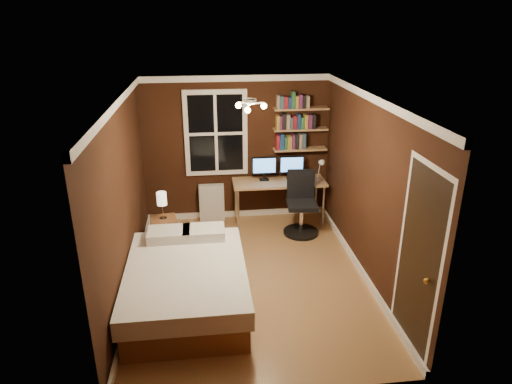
{
  "coord_description": "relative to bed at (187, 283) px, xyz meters",
  "views": [
    {
      "loc": [
        -0.56,
        -5.45,
        3.45
      ],
      "look_at": [
        0.14,
        0.45,
        1.1
      ],
      "focal_mm": 32.0,
      "sensor_mm": 36.0,
      "label": 1
    }
  ],
  "objects": [
    {
      "name": "books_row_upper",
      "position": [
        1.93,
        2.49,
        1.79
      ],
      "size": [
        0.54,
        0.16,
        0.23
      ],
      "primitive_type": null,
      "color": "#296138",
      "rests_on": "bookshelf_upper"
    },
    {
      "name": "floor",
      "position": [
        0.85,
        0.51,
        -0.29
      ],
      "size": [
        4.2,
        4.2,
        0.0
      ],
      "primitive_type": "plane",
      "color": "olive",
      "rests_on": "ground"
    },
    {
      "name": "ceiling_fixture",
      "position": [
        0.85,
        0.41,
        2.11
      ],
      "size": [
        0.44,
        0.44,
        0.18
      ],
      "primitive_type": null,
      "color": "beige",
      "rests_on": "ceiling"
    },
    {
      "name": "books_row_lower",
      "position": [
        1.93,
        2.49,
        1.09
      ],
      "size": [
        0.48,
        0.16,
        0.23
      ],
      "primitive_type": null,
      "color": "maroon",
      "rests_on": "bookshelf_lower"
    },
    {
      "name": "bed",
      "position": [
        0.0,
        0.0,
        0.0
      ],
      "size": [
        1.47,
        2.03,
        0.69
      ],
      "rotation": [
        0.0,
        0.0,
        0.0
      ],
      "color": "brown",
      "rests_on": "ground"
    },
    {
      "name": "window",
      "position": [
        0.5,
        2.58,
        1.26
      ],
      "size": [
        1.06,
        0.06,
        1.46
      ],
      "primitive_type": "cube",
      "color": "white",
      "rests_on": "wall_back"
    },
    {
      "name": "bookshelf_middle",
      "position": [
        1.93,
        2.49,
        1.31
      ],
      "size": [
        0.92,
        0.22,
        0.03
      ],
      "primitive_type": "cube",
      "color": "tan",
      "rests_on": "wall_back"
    },
    {
      "name": "bookshelf_upper",
      "position": [
        1.93,
        2.49,
        1.66
      ],
      "size": [
        0.92,
        0.22,
        0.03
      ],
      "primitive_type": "cube",
      "color": "tan",
      "rests_on": "wall_back"
    },
    {
      "name": "wall_right",
      "position": [
        2.45,
        0.51,
        0.96
      ],
      "size": [
        0.04,
        4.2,
        2.5
      ],
      "primitive_type": "cube",
      "color": "black",
      "rests_on": "ground"
    },
    {
      "name": "monitor_left",
      "position": [
        1.29,
        2.37,
        0.66
      ],
      "size": [
        0.43,
        0.12,
        0.41
      ],
      "primitive_type": null,
      "color": "black",
      "rests_on": "desk"
    },
    {
      "name": "wall_back",
      "position": [
        0.85,
        2.61,
        0.96
      ],
      "size": [
        3.2,
        0.04,
        2.5
      ],
      "primitive_type": "cube",
      "color": "black",
      "rests_on": "ground"
    },
    {
      "name": "door",
      "position": [
        2.44,
        -1.04,
        0.73
      ],
      "size": [
        0.03,
        0.82,
        2.05
      ],
      "primitive_type": null,
      "color": "black",
      "rests_on": "ground"
    },
    {
      "name": "bookshelf_lower",
      "position": [
        1.93,
        2.49,
        0.96
      ],
      "size": [
        0.92,
        0.22,
        0.03
      ],
      "primitive_type": "cube",
      "color": "tan",
      "rests_on": "wall_back"
    },
    {
      "name": "wall_left",
      "position": [
        -0.75,
        0.51,
        0.96
      ],
      "size": [
        0.04,
        4.2,
        2.5
      ],
      "primitive_type": "cube",
      "color": "black",
      "rests_on": "ground"
    },
    {
      "name": "office_chair",
      "position": [
        1.84,
        1.82,
        0.11
      ],
      "size": [
        0.58,
        0.58,
        1.06
      ],
      "rotation": [
        0.0,
        0.0,
        -0.07
      ],
      "color": "black",
      "rests_on": "ground"
    },
    {
      "name": "desk_lamp",
      "position": [
        2.22,
        2.18,
        0.68
      ],
      "size": [
        0.14,
        0.32,
        0.44
      ],
      "primitive_type": null,
      "color": "silver",
      "rests_on": "desk"
    },
    {
      "name": "radiator",
      "position": [
        0.38,
        2.5,
        0.03
      ],
      "size": [
        0.43,
        0.15,
        0.65
      ],
      "primitive_type": "cube",
      "color": "silver",
      "rests_on": "ground"
    },
    {
      "name": "ceiling",
      "position": [
        0.85,
        0.51,
        2.21
      ],
      "size": [
        3.2,
        4.2,
        0.02
      ],
      "primitive_type": "cube",
      "color": "white",
      "rests_on": "wall_back"
    },
    {
      "name": "door_knob",
      "position": [
        2.4,
        -1.34,
        0.71
      ],
      "size": [
        0.06,
        0.06,
        0.06
      ],
      "primitive_type": "sphere",
      "color": "gold",
      "rests_on": "door"
    },
    {
      "name": "bedside_lamp",
      "position": [
        -0.38,
        1.56,
        0.41
      ],
      "size": [
        0.15,
        0.15,
        0.44
      ],
      "primitive_type": null,
      "color": "#F0E1CB",
      "rests_on": "nightstand"
    },
    {
      "name": "books_row_middle",
      "position": [
        1.93,
        2.49,
        1.44
      ],
      "size": [
        0.66,
        0.16,
        0.23
      ],
      "primitive_type": null,
      "color": "navy",
      "rests_on": "bookshelf_middle"
    },
    {
      "name": "monitor_right",
      "position": [
        1.77,
        2.37,
        0.66
      ],
      "size": [
        0.43,
        0.12,
        0.41
      ],
      "primitive_type": null,
      "color": "black",
      "rests_on": "desk"
    },
    {
      "name": "desk",
      "position": [
        1.54,
        2.3,
        0.4
      ],
      "size": [
        1.58,
        0.59,
        0.75
      ],
      "color": "tan",
      "rests_on": "ground"
    },
    {
      "name": "nightstand",
      "position": [
        -0.38,
        1.56,
        -0.05
      ],
      "size": [
        0.44,
        0.44,
        0.48
      ],
      "primitive_type": "cube",
      "rotation": [
        0.0,
        0.0,
        0.16
      ],
      "color": "brown",
      "rests_on": "ground"
    }
  ]
}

